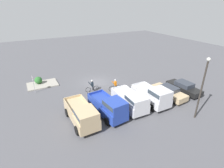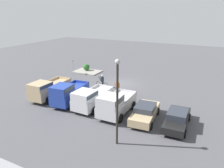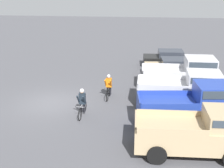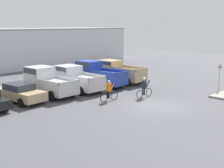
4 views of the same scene
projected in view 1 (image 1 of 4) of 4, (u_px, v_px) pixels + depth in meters
ground_plane at (96, 82)px, 25.95m from camera, size 80.00×80.00×0.00m
sedan_0 at (184, 87)px, 22.90m from camera, size 2.04×4.72×1.42m
sedan_1 at (168, 92)px, 21.63m from camera, size 2.27×4.74×1.44m
pickup_truck_0 at (153, 95)px, 19.91m from camera, size 2.32×5.01×2.30m
pickup_truck_1 at (131, 100)px, 19.01m from camera, size 2.33×5.08×2.14m
pickup_truck_2 at (109, 106)px, 17.72m from camera, size 2.51×5.23×2.35m
pickup_truck_3 at (82, 114)px, 16.64m from camera, size 2.27×5.18×2.17m
cyclist_0 at (92, 86)px, 23.05m from camera, size 1.82×0.48×1.68m
cyclist_1 at (115, 85)px, 23.27m from camera, size 1.79×0.48×1.64m
fire_lane_sign at (33, 83)px, 22.38m from camera, size 0.06×0.30×2.43m
lamppost at (203, 84)px, 16.46m from camera, size 0.36×0.36×6.39m
curb_island at (43, 84)px, 25.16m from camera, size 4.10×2.85×0.15m
shrub at (38, 80)px, 25.02m from camera, size 1.04×1.04×1.04m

